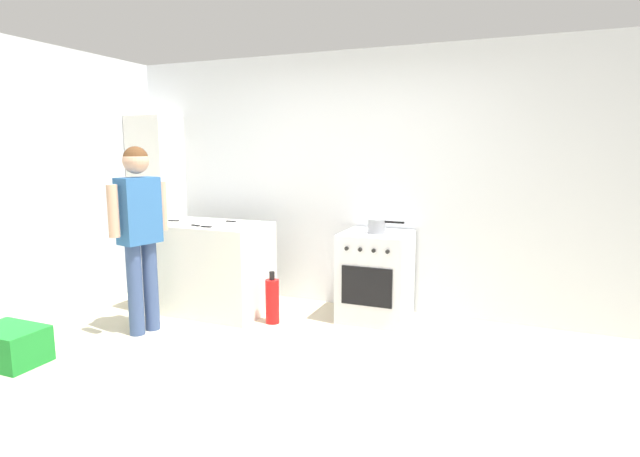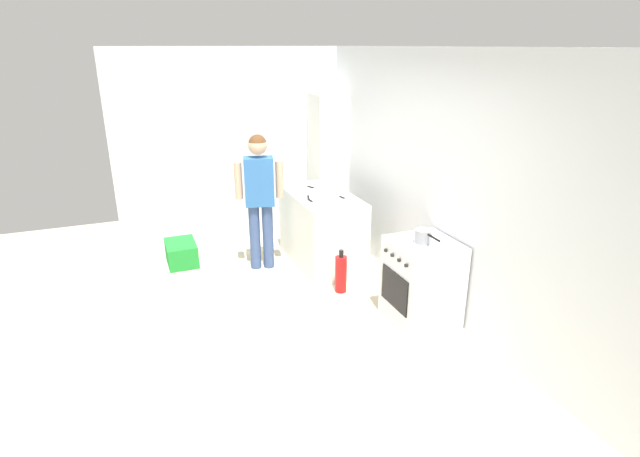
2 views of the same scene
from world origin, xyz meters
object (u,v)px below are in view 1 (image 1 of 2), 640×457
object	(u,v)px
knife_utility	(212,227)
larder_cabinet	(158,204)
oven_left	(376,276)
knife_paring	(194,225)
pot	(377,226)
recycling_crate_lower	(10,346)
knife_chef	(165,221)
person	(139,223)
knife_carving	(240,222)
fire_extinguisher	(272,301)

from	to	relation	value
knife_utility	larder_cabinet	size ratio (longest dim) A/B	0.13
oven_left	larder_cabinet	bearing A→B (deg)	177.80
knife_paring	larder_cabinet	xyz separation A→B (m)	(-0.98, 0.67, 0.09)
pot	recycling_crate_lower	xyz separation A→B (m)	(-2.33, -2.01, -0.78)
knife_chef	person	bearing A→B (deg)	-67.13
knife_utility	person	distance (m)	0.66
knife_chef	knife_paring	xyz separation A→B (m)	(0.46, -0.14, 0.00)
oven_left	knife_utility	distance (m)	1.63
knife_paring	recycling_crate_lower	world-z (taller)	knife_paring
pot	knife_chef	world-z (taller)	pot
knife_chef	knife_utility	world-z (taller)	same
oven_left	recycling_crate_lower	world-z (taller)	oven_left
knife_chef	recycling_crate_lower	distance (m)	1.80
pot	knife_paring	xyz separation A→B (m)	(-1.68, -0.54, -0.01)
oven_left	knife_paring	distance (m)	1.82
knife_carving	knife_utility	size ratio (longest dim) A/B	1.32
fire_extinguisher	larder_cabinet	bearing A→B (deg)	161.95
recycling_crate_lower	knife_chef	bearing A→B (deg)	83.02
knife_paring	person	bearing A→B (deg)	-106.13
knife_paring	larder_cabinet	bearing A→B (deg)	145.87
fire_extinguisher	pot	bearing A→B (deg)	27.07
knife_utility	larder_cabinet	xyz separation A→B (m)	(-1.22, 0.70, 0.10)
knife_paring	fire_extinguisher	size ratio (longest dim) A/B	0.41
knife_paring	knife_utility	size ratio (longest dim) A/B	0.82
oven_left	pot	size ratio (longest dim) A/B	2.47
pot	knife_chef	bearing A→B (deg)	-169.59
knife_carving	knife_chef	size ratio (longest dim) A/B	1.10
knife_utility	larder_cabinet	distance (m)	1.41
knife_paring	recycling_crate_lower	size ratio (longest dim) A/B	0.40
person	knife_chef	bearing A→B (deg)	112.87
knife_utility	fire_extinguisher	world-z (taller)	knife_utility
pot	larder_cabinet	bearing A→B (deg)	177.20
oven_left	larder_cabinet	xyz separation A→B (m)	(-2.65, 0.10, 0.57)
knife_chef	knife_paring	world-z (taller)	same
knife_utility	knife_carving	bearing A→B (deg)	82.13
knife_chef	knife_utility	bearing A→B (deg)	-14.47
recycling_crate_lower	larder_cabinet	bearing A→B (deg)	98.71
oven_left	fire_extinguisher	distance (m)	1.01
knife_chef	larder_cabinet	xyz separation A→B (m)	(-0.53, 0.52, 0.10)
recycling_crate_lower	larder_cabinet	world-z (taller)	larder_cabinet
knife_carving	person	bearing A→B (deg)	-115.88
knife_utility	recycling_crate_lower	distance (m)	1.86
knife_carving	knife_chef	world-z (taller)	same
person	larder_cabinet	size ratio (longest dim) A/B	0.83
knife_carving	knife_paring	world-z (taller)	same
oven_left	knife_utility	bearing A→B (deg)	-157.35
knife_chef	knife_paring	size ratio (longest dim) A/B	1.46
knife_paring	knife_utility	world-z (taller)	same
fire_extinguisher	person	bearing A→B (deg)	-146.17
pot	recycling_crate_lower	size ratio (longest dim) A/B	0.66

